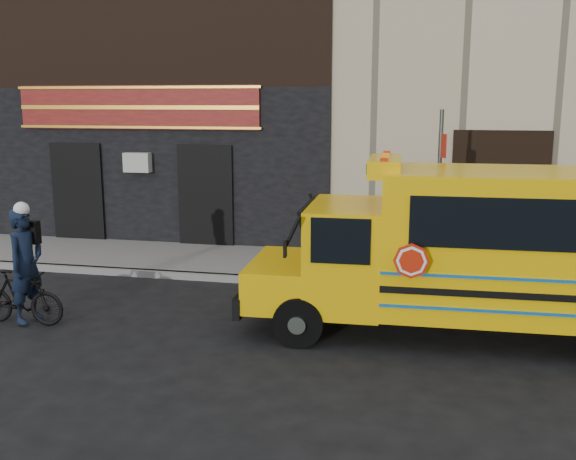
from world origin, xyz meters
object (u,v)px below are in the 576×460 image
(sign_pole, at_px, (439,196))
(bicycle, at_px, (21,297))
(school_bus, at_px, (482,247))
(cyclist, at_px, (26,268))

(sign_pole, xyz_separation_m, bicycle, (-7.03, -3.32, -1.51))
(bicycle, bearing_deg, sign_pole, -64.56)
(bicycle, bearing_deg, school_bus, -82.31)
(school_bus, xyz_separation_m, cyclist, (-7.59, -0.94, -0.52))
(sign_pole, distance_m, bicycle, 7.92)
(sign_pole, bearing_deg, cyclist, -154.88)
(cyclist, bearing_deg, bicycle, 132.95)
(school_bus, distance_m, cyclist, 7.67)
(school_bus, xyz_separation_m, bicycle, (-7.70, -1.02, -1.03))
(cyclist, bearing_deg, school_bus, -74.48)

